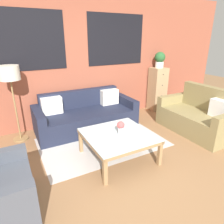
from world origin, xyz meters
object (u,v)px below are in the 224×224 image
object	(u,v)px
settee_vintage	(198,117)
floor_lamp	(10,77)
coffee_table	(118,137)
flower_vase	(121,127)
couch_dark	(86,116)
potted_plant	(160,59)
drawer_cabinet	(157,89)

from	to	relation	value
settee_vintage	floor_lamp	distance (m)	3.68
coffee_table	flower_vase	bearing A→B (deg)	-14.75
settee_vintage	floor_lamp	xyz separation A→B (m)	(-3.30, 1.36, 0.89)
couch_dark	coffee_table	xyz separation A→B (m)	(0.03, -1.33, 0.10)
couch_dark	floor_lamp	distance (m)	1.61
settee_vintage	couch_dark	bearing A→B (deg)	148.06
potted_plant	flower_vase	size ratio (longest dim) A/B	1.84
flower_vase	floor_lamp	bearing A→B (deg)	133.40
floor_lamp	potted_plant	world-z (taller)	potted_plant
couch_dark	coffee_table	size ratio (longest dim) A/B	2.07
settee_vintage	drawer_cabinet	bearing A→B (deg)	84.39
flower_vase	potted_plant	bearing A→B (deg)	37.32
floor_lamp	drawer_cabinet	bearing A→B (deg)	1.81
settee_vintage	coffee_table	xyz separation A→B (m)	(-1.96, -0.09, 0.06)
settee_vintage	drawer_cabinet	xyz separation A→B (m)	(0.14, 1.47, 0.25)
settee_vintage	coffee_table	distance (m)	1.96
settee_vintage	flower_vase	size ratio (longest dim) A/B	7.05
floor_lamp	potted_plant	distance (m)	3.45
floor_lamp	flower_vase	xyz separation A→B (m)	(1.38, -1.46, -0.65)
couch_dark	drawer_cabinet	size ratio (longest dim) A/B	1.86
floor_lamp	potted_plant	xyz separation A→B (m)	(3.45, 0.11, 0.13)
drawer_cabinet	flower_vase	size ratio (longest dim) A/B	5.24
coffee_table	flower_vase	size ratio (longest dim) A/B	4.72
coffee_table	drawer_cabinet	distance (m)	2.62
coffee_table	floor_lamp	size ratio (longest dim) A/B	0.72
coffee_table	potted_plant	world-z (taller)	potted_plant
potted_plant	flower_vase	world-z (taller)	potted_plant
couch_dark	drawer_cabinet	xyz separation A→B (m)	(2.14, 0.23, 0.28)
drawer_cabinet	potted_plant	bearing A→B (deg)	90.00
coffee_table	floor_lamp	world-z (taller)	floor_lamp
drawer_cabinet	flower_vase	bearing A→B (deg)	-142.68
couch_dark	coffee_table	bearing A→B (deg)	-88.50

